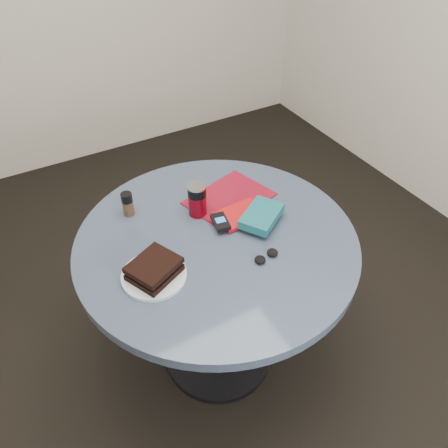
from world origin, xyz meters
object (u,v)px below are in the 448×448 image
red_book (240,215)px  novel (262,216)px  sandwich (154,269)px  table (217,269)px  soda_can (197,200)px  headphones (266,256)px  pepper_grinder (128,204)px  magazine (229,198)px  plate (154,275)px  mp3_player (220,222)px

red_book → novel: size_ratio=1.02×
sandwich → novel: (0.44, 0.05, -0.00)m
table → sandwich: bearing=-165.5°
soda_can → headphones: soda_can is taller
pepper_grinder → red_book: (0.35, -0.22, -0.04)m
magazine → table: bearing=-147.8°
plate → novel: novel is taller
mp3_player → plate: bearing=-160.9°
plate → red_book: red_book is taller
soda_can → novel: (0.18, -0.16, -0.03)m
mp3_player → headphones: size_ratio=1.00×
plate → soda_can: bearing=38.9°
table → pepper_grinder: size_ratio=10.47×
magazine → novel: size_ratio=1.80×
soda_can → sandwich: bearing=-140.4°
plate → novel: (0.44, 0.05, 0.03)m
sandwich → mp3_player: (0.30, 0.11, -0.01)m
table → sandwich: size_ratio=5.30×
headphones → plate: bearing=163.3°
plate → pepper_grinder: 0.34m
red_book → novel: 0.09m
table → magazine: 0.28m
pepper_grinder → soda_can: bearing=-28.6°
plate → sandwich: 0.03m
magazine → novel: novel is taller
table → mp3_player: (0.04, 0.04, 0.19)m
magazine → headphones: bearing=-115.2°
pepper_grinder → mp3_player: 0.35m
mp3_player → sandwich: bearing=-160.2°
plate → headphones: (0.36, -0.11, 0.00)m
table → red_book: bearing=22.2°
pepper_grinder → red_book: pepper_grinder is taller
headphones → pepper_grinder: bearing=125.5°
magazine → novel: 0.19m
mp3_player → headphones: mp3_player is taller
plate → soda_can: size_ratio=1.64×
headphones → table: bearing=118.9°
novel → mp3_player: bearing=125.8°
plate → mp3_player: mp3_player is taller
soda_can → headphones: size_ratio=1.32×
magazine → mp3_player: bearing=-147.2°
soda_can → magazine: bearing=6.8°
pepper_grinder → novel: pepper_grinder is taller
plate → sandwich: size_ratio=1.12×
sandwich → novel: bearing=6.9°
table → plate: bearing=-166.3°
novel → pepper_grinder: bearing=111.3°
soda_can → headphones: 0.34m
red_book → mp3_player: mp3_player is taller
table → magazine: magazine is taller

